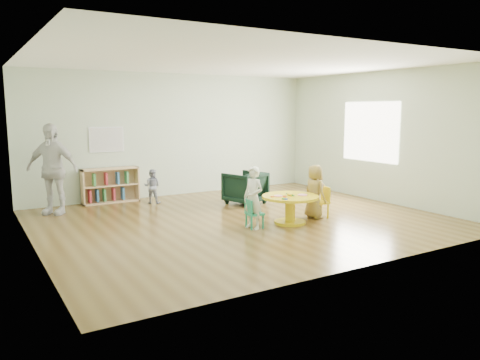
% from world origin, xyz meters
% --- Properties ---
extents(room, '(7.10, 7.00, 2.80)m').
position_xyz_m(room, '(0.01, 0.00, 1.89)').
color(room, brown).
rests_on(room, ground).
extents(activity_table, '(0.99, 0.99, 0.54)m').
position_xyz_m(activity_table, '(0.59, -0.66, 0.34)').
color(activity_table, yellow).
rests_on(activity_table, ground).
extents(kid_chair_left, '(0.30, 0.30, 0.50)m').
position_xyz_m(kid_chair_left, '(-0.16, -0.60, 0.27)').
color(kid_chair_left, '#1A9366').
rests_on(kid_chair_left, ground).
extents(kid_chair_right, '(0.36, 0.36, 0.58)m').
position_xyz_m(kid_chair_right, '(1.36, -0.57, 0.31)').
color(kid_chair_right, yellow).
rests_on(kid_chair_right, ground).
extents(bookshelf, '(1.20, 0.30, 0.75)m').
position_xyz_m(bookshelf, '(-1.61, 2.86, 0.37)').
color(bookshelf, tan).
rests_on(bookshelf, ground).
extents(alphabet_poster, '(0.74, 0.01, 0.54)m').
position_xyz_m(alphabet_poster, '(-1.60, 2.98, 1.35)').
color(alphabet_poster, white).
rests_on(alphabet_poster, ground).
extents(armchair, '(0.92, 0.93, 0.69)m').
position_xyz_m(armchair, '(0.82, 1.24, 0.34)').
color(armchair, black).
rests_on(armchair, ground).
extents(child_left, '(0.35, 0.44, 1.05)m').
position_xyz_m(child_left, '(-0.17, -0.63, 0.53)').
color(child_left, white).
rests_on(child_left, ground).
extents(child_right, '(0.34, 0.50, 0.99)m').
position_xyz_m(child_right, '(1.21, -0.56, 0.50)').
color(child_right, yellow).
rests_on(child_right, ground).
extents(toddler, '(0.45, 0.44, 0.73)m').
position_xyz_m(toddler, '(-0.86, 2.28, 0.37)').
color(toddler, '#1D2648').
rests_on(toddler, ground).
extents(adult_caretaker, '(1.06, 0.97, 1.74)m').
position_xyz_m(adult_caretaker, '(-2.85, 2.29, 0.87)').
color(adult_caretaker, silver).
rests_on(adult_caretaker, ground).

